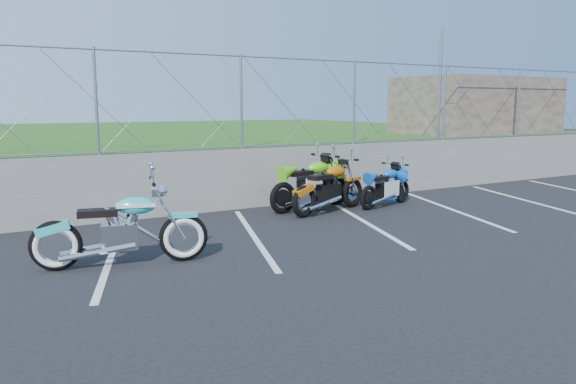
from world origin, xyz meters
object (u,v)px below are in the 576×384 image
cruiser_turquoise (123,232)px  naked_orange (330,190)px  sportbike_blue (386,188)px  sportbike_green (312,186)px

cruiser_turquoise → naked_orange: bearing=34.4°
sportbike_blue → naked_orange: bearing=162.6°
cruiser_turquoise → sportbike_blue: cruiser_turquoise is taller
sportbike_green → sportbike_blue: bearing=-28.1°
cruiser_turquoise → sportbike_blue: bearing=29.3°
cruiser_turquoise → naked_orange: 5.10m
sportbike_green → sportbike_blue: sportbike_green is taller
sportbike_blue → cruiser_turquoise: bearing=-179.3°
cruiser_turquoise → sportbike_green: size_ratio=1.07×
naked_orange → sportbike_blue: (1.47, -0.06, -0.07)m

